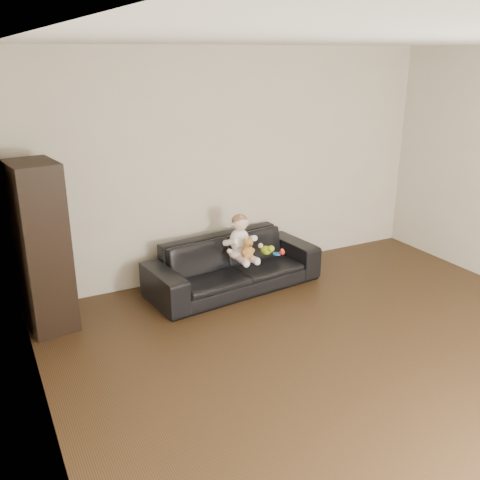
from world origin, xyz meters
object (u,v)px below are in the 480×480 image
cabinet (42,248)px  toy_green (266,250)px  sofa (233,264)px  toy_blue_disc (277,254)px  baby (241,240)px  teddy_bear (248,249)px  toy_rattle (282,252)px

cabinet → toy_green: cabinet is taller
sofa → toy_blue_disc: (0.47, -0.16, 0.10)m
baby → teddy_bear: 0.16m
cabinet → teddy_bear: cabinet is taller
sofa → toy_rattle: sofa is taller
cabinet → toy_blue_disc: size_ratio=17.75×
toy_blue_disc → baby: bearing=172.6°
baby → toy_green: 0.37m
toy_rattle → baby: bearing=168.3°
toy_rattle → toy_blue_disc: 0.07m
toy_rattle → sofa: bearing=157.9°
cabinet → teddy_bear: (2.03, -0.28, -0.26)m
toy_green → toy_blue_disc: 0.13m
sofa → cabinet: size_ratio=1.21×
sofa → toy_rattle: bearing=-28.9°
teddy_bear → toy_blue_disc: bearing=18.9°
baby → toy_green: size_ratio=3.56×
toy_green → toy_rattle: bearing=-33.9°
cabinet → sofa: bearing=-9.2°
toy_green → teddy_bear: bearing=-153.7°
baby → toy_green: baby is taller
cabinet → baby: 2.03m
toy_green → toy_rattle: 0.18m
sofa → baby: bearing=-78.6°
baby → teddy_bear: size_ratio=2.16×
toy_green → toy_rattle: toy_green is taller
baby → teddy_bear: baby is taller
toy_green → cabinet: bearing=176.9°
teddy_bear → toy_green: size_ratio=1.64×
sofa → cabinet: cabinet is taller
cabinet → baby: (2.02, -0.13, -0.21)m
sofa → teddy_bear: 0.38m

